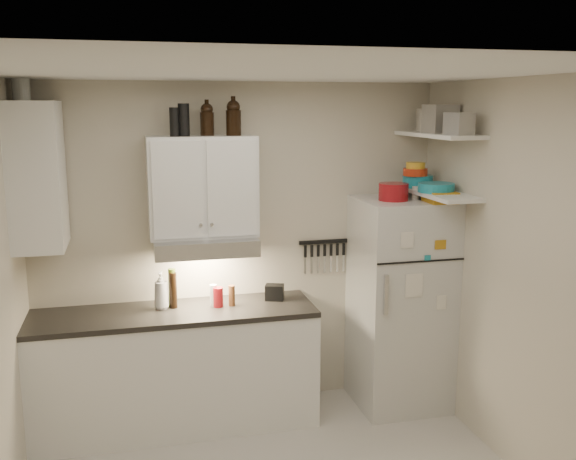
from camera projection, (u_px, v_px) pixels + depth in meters
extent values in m
cube|color=white|center=(284.00, 69.00, 3.43)|extent=(3.20, 3.00, 0.02)
cube|color=beige|center=(239.00, 248.00, 5.12)|extent=(3.20, 0.02, 2.60)
cube|color=beige|center=(530.00, 285.00, 4.07)|extent=(0.02, 3.00, 2.60)
cube|color=white|center=(176.00, 371.00, 4.86)|extent=(2.10, 0.60, 0.88)
cube|color=black|center=(174.00, 313.00, 4.77)|extent=(2.10, 0.62, 0.04)
cube|color=white|center=(202.00, 186.00, 4.78)|extent=(0.80, 0.33, 0.75)
cube|color=white|center=(37.00, 176.00, 4.36)|extent=(0.33, 0.55, 1.00)
cube|color=silver|center=(205.00, 245.00, 4.80)|extent=(0.76, 0.46, 0.12)
cube|color=silver|center=(400.00, 303.00, 5.17)|extent=(0.70, 0.68, 1.70)
cube|color=white|center=(438.00, 135.00, 4.83)|extent=(0.30, 0.95, 0.03)
cube|color=white|center=(436.00, 193.00, 4.92)|extent=(0.30, 0.95, 0.03)
cube|color=black|center=(324.00, 242.00, 5.26)|extent=(0.42, 0.02, 0.03)
cylinder|color=maroon|center=(394.00, 192.00, 4.93)|extent=(0.30, 0.30, 0.13)
cube|color=#B77F16|center=(440.00, 197.00, 4.83)|extent=(0.22, 0.27, 0.09)
cylinder|color=silver|center=(416.00, 193.00, 5.00)|extent=(0.07, 0.07, 0.10)
cylinder|color=silver|center=(432.00, 120.00, 5.08)|extent=(0.30, 0.30, 0.18)
cube|color=#AAAAAD|center=(440.00, 119.00, 4.80)|extent=(0.23, 0.22, 0.21)
cube|color=#AAAAAD|center=(459.00, 124.00, 4.47)|extent=(0.19, 0.19, 0.16)
cylinder|color=teal|center=(418.00, 181.00, 5.13)|extent=(0.24, 0.24, 0.10)
cylinder|color=red|center=(415.00, 172.00, 5.08)|extent=(0.19, 0.19, 0.06)
cylinder|color=gold|center=(416.00, 165.00, 5.07)|extent=(0.15, 0.15, 0.05)
cylinder|color=teal|center=(436.00, 188.00, 4.84)|extent=(0.36, 0.36, 0.07)
cylinder|color=black|center=(184.00, 120.00, 4.59)|extent=(0.10, 0.10, 0.23)
cylinder|color=black|center=(175.00, 122.00, 4.58)|extent=(0.09, 0.09, 0.21)
cylinder|color=silver|center=(21.00, 89.00, 4.33)|extent=(0.14, 0.14, 0.16)
imported|color=white|center=(161.00, 288.00, 4.78)|extent=(0.15, 0.16, 0.32)
cylinder|color=brown|center=(232.00, 296.00, 4.87)|extent=(0.06, 0.06, 0.16)
cylinder|color=#455A16|center=(172.00, 288.00, 4.83)|extent=(0.07, 0.07, 0.30)
cylinder|color=black|center=(173.00, 290.00, 4.81)|extent=(0.06, 0.06, 0.27)
cylinder|color=silver|center=(213.00, 295.00, 4.86)|extent=(0.06, 0.06, 0.17)
cylinder|color=maroon|center=(218.00, 297.00, 4.84)|extent=(0.08, 0.08, 0.15)
cube|color=black|center=(275.00, 292.00, 5.02)|extent=(0.17, 0.14, 0.12)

